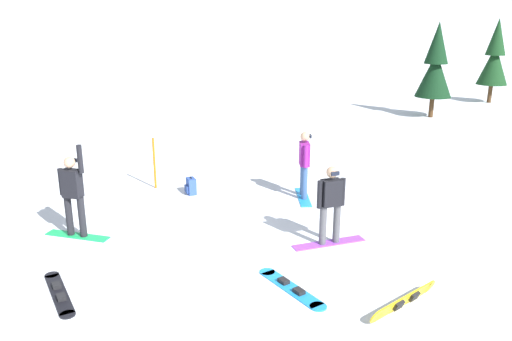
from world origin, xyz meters
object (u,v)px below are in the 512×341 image
object	(u,v)px
snowboarder_foreground	(73,193)
trail_marker_pole	(154,163)
loose_snowboard_near_left	(59,293)
loose_snowboard_near_right	(405,301)
pine_tree_young	(495,57)
pine_tree_broad	(435,66)
snowboarder_background	(304,163)
backpack_blue	(191,186)
snowboarder_midground	(331,204)
loose_snowboard_far_spare	(291,288)

from	to	relation	value
snowboarder_foreground	trail_marker_pole	bearing A→B (deg)	92.71
snowboarder_foreground	trail_marker_pole	distance (m)	3.43
snowboarder_foreground	loose_snowboard_near_left	bearing A→B (deg)	-57.31
loose_snowboard_near_left	trail_marker_pole	size ratio (longest dim) A/B	1.08
loose_snowboard_near_right	pine_tree_young	size ratio (longest dim) A/B	0.36
loose_snowboard_near_right	pine_tree_broad	size ratio (longest dim) A/B	0.37
snowboarder_background	pine_tree_broad	distance (m)	12.87
loose_snowboard_near_right	loose_snowboard_near_left	xyz separation A→B (m)	(-5.61, -1.75, -0.12)
loose_snowboard_near_right	snowboarder_foreground	bearing A→B (deg)	177.29
pine_tree_broad	loose_snowboard_near_right	bearing A→B (deg)	-87.55
snowboarder_foreground	backpack_blue	distance (m)	3.56
snowboarder_midground	pine_tree_young	world-z (taller)	pine_tree_young
loose_snowboard_far_spare	pine_tree_broad	world-z (taller)	pine_tree_broad
snowboarder_foreground	loose_snowboard_near_right	distance (m)	7.00
trail_marker_pole	pine_tree_young	distance (m)	20.78
loose_snowboard_far_spare	pine_tree_broad	bearing A→B (deg)	86.01
loose_snowboard_far_spare	pine_tree_young	distance (m)	22.93
backpack_blue	pine_tree_broad	bearing A→B (deg)	68.72
snowboarder_foreground	loose_snowboard_near_right	bearing A→B (deg)	-2.71
snowboarder_background	pine_tree_young	size ratio (longest dim) A/B	0.40
backpack_blue	pine_tree_young	distance (m)	20.43
snowboarder_background	pine_tree_broad	world-z (taller)	pine_tree_broad
snowboarder_background	pine_tree_broad	xyz separation A→B (m)	(2.35, 12.58, 1.39)
snowboarder_midground	loose_snowboard_near_left	xyz separation A→B (m)	(-3.85, -3.72, -0.87)
pine_tree_young	loose_snowboard_far_spare	bearing A→B (deg)	-99.64
loose_snowboard_near_right	trail_marker_pole	size ratio (longest dim) A/B	1.10
snowboarder_background	backpack_blue	world-z (taller)	snowboarder_background
snowboarder_midground	loose_snowboard_far_spare	world-z (taller)	snowboarder_midground
trail_marker_pole	loose_snowboard_near_right	bearing A→B (deg)	-27.76
loose_snowboard_near_left	loose_snowboard_far_spare	world-z (taller)	same
pine_tree_broad	loose_snowboard_near_left	bearing A→B (deg)	-104.54
pine_tree_broad	backpack_blue	bearing A→B (deg)	-111.28
loose_snowboard_far_spare	pine_tree_young	size ratio (longest dim) A/B	0.37
snowboarder_background	pine_tree_young	distance (m)	18.63
trail_marker_pole	pine_tree_young	xyz separation A→B (m)	(9.00, 18.65, 1.67)
trail_marker_pole	pine_tree_young	world-z (taller)	pine_tree_young
snowboarder_midground	snowboarder_background	world-z (taller)	snowboarder_background
snowboarder_midground	pine_tree_young	xyz separation A→B (m)	(3.66, 20.42, 1.49)
snowboarder_foreground	loose_snowboard_near_left	distance (m)	2.65
snowboarder_background	loose_snowboard_near_left	bearing A→B (deg)	-112.07
loose_snowboard_near_right	loose_snowboard_near_left	size ratio (longest dim) A/B	1.02
snowboarder_background	backpack_blue	size ratio (longest dim) A/B	3.74
loose_snowboard_far_spare	pine_tree_young	world-z (taller)	pine_tree_young
pine_tree_young	loose_snowboard_near_right	bearing A→B (deg)	-94.83
snowboarder_background	trail_marker_pole	xyz separation A→B (m)	(-4.03, -0.76, -0.23)
loose_snowboard_near_left	pine_tree_young	xyz separation A→B (m)	(7.51, 24.14, 2.36)
loose_snowboard_near_right	loose_snowboard_far_spare	distance (m)	1.93
snowboarder_background	loose_snowboard_near_right	xyz separation A→B (m)	(3.08, -4.50, -0.80)
loose_snowboard_far_spare	backpack_blue	size ratio (longest dim) A/B	3.41
loose_snowboard_far_spare	snowboarder_background	bearing A→B (deg)	104.07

